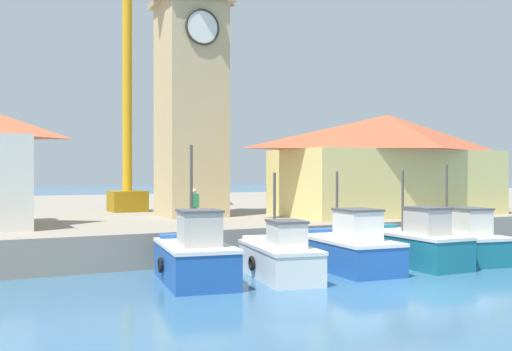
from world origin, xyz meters
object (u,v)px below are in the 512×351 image
object	(u,v)px
fishing_boat_center	(457,242)
dock_worker_near_tower	(194,208)
fishing_boat_mid_left	(414,244)
clock_tower	(191,70)
fishing_boat_left_outer	(280,257)
fishing_boat_far_left	(195,257)
port_crane_near	(128,86)
warehouse_right	(388,163)
fishing_boat_left_inner	(346,249)

from	to	relation	value
fishing_boat_center	dock_worker_near_tower	bearing A→B (deg)	156.73
fishing_boat_mid_left	clock_tower	xyz separation A→B (m)	(-5.21, 11.03, 8.16)
fishing_boat_left_outer	fishing_boat_far_left	bearing A→B (deg)	170.30
fishing_boat_mid_left	port_crane_near	size ratio (longest dim) A/B	0.26
fishing_boat_far_left	warehouse_right	world-z (taller)	warehouse_right
fishing_boat_center	warehouse_right	world-z (taller)	warehouse_right
fishing_boat_left_outer	clock_tower	xyz separation A→B (m)	(0.91, 11.26, 8.25)
fishing_boat_left_outer	fishing_boat_center	distance (m)	8.72
fishing_boat_mid_left	clock_tower	bearing A→B (deg)	115.29
fishing_boat_left_inner	port_crane_near	world-z (taller)	port_crane_near
fishing_boat_left_outer	warehouse_right	size ratio (longest dim) A/B	0.37
fishing_boat_far_left	port_crane_near	distance (m)	18.06
warehouse_right	port_crane_near	distance (m)	15.59
fishing_boat_center	port_crane_near	size ratio (longest dim) A/B	0.28
fishing_boat_left_outer	clock_tower	distance (m)	13.99
fishing_boat_left_inner	clock_tower	distance (m)	13.71
fishing_boat_far_left	clock_tower	size ratio (longest dim) A/B	0.29
fishing_boat_left_outer	warehouse_right	xyz separation A→B (m)	(11.02, 7.86, 3.41)
fishing_boat_left_inner	clock_tower	size ratio (longest dim) A/B	0.33
clock_tower	warehouse_right	world-z (taller)	clock_tower
fishing_boat_left_inner	fishing_boat_center	bearing A→B (deg)	0.36
fishing_boat_mid_left	fishing_boat_center	size ratio (longest dim) A/B	0.92
fishing_boat_left_outer	fishing_boat_mid_left	world-z (taller)	fishing_boat_mid_left
fishing_boat_far_left	fishing_boat_center	world-z (taller)	fishing_boat_far_left
port_crane_near	fishing_boat_center	bearing A→B (deg)	-58.95
fishing_boat_mid_left	warehouse_right	xyz separation A→B (m)	(4.90, 7.63, 3.33)
fishing_boat_mid_left	dock_worker_near_tower	xyz separation A→B (m)	(-7.44, 4.60, 1.40)
dock_worker_near_tower	fishing_boat_center	bearing A→B (deg)	-23.27
fishing_boat_left_outer	dock_worker_near_tower	bearing A→B (deg)	105.25
fishing_boat_far_left	fishing_boat_left_inner	world-z (taller)	fishing_boat_far_left
fishing_boat_left_outer	fishing_boat_left_inner	world-z (taller)	fishing_boat_left_inner
fishing_boat_center	clock_tower	world-z (taller)	clock_tower
fishing_boat_left_inner	dock_worker_near_tower	distance (m)	6.36
fishing_boat_left_inner	dock_worker_near_tower	xyz separation A→B (m)	(-4.43, 4.34, 1.43)
fishing_boat_far_left	fishing_boat_left_outer	distance (m)	2.96
fishing_boat_center	port_crane_near	xyz separation A→B (m)	(-9.72, 16.14, 7.93)
fishing_boat_center	warehouse_right	distance (m)	8.40
fishing_boat_far_left	fishing_boat_mid_left	distance (m)	9.04
fishing_boat_left_outer	fishing_boat_left_inner	size ratio (longest dim) A/B	0.88
warehouse_right	dock_worker_near_tower	world-z (taller)	warehouse_right
fishing_boat_left_inner	port_crane_near	bearing A→B (deg)	104.31
fishing_boat_center	dock_worker_near_tower	xyz separation A→B (m)	(-10.02, 4.31, 1.46)
fishing_boat_left_outer	fishing_boat_center	bearing A→B (deg)	3.45
fishing_boat_far_left	warehouse_right	size ratio (longest dim) A/B	0.37
fishing_boat_far_left	fishing_boat_mid_left	world-z (taller)	fishing_boat_far_left
fishing_boat_center	port_crane_near	world-z (taller)	port_crane_near
fishing_boat_left_inner	fishing_boat_mid_left	world-z (taller)	fishing_boat_mid_left
clock_tower	dock_worker_near_tower	bearing A→B (deg)	-109.10
fishing_boat_far_left	fishing_boat_center	size ratio (longest dim) A/B	0.86
clock_tower	fishing_boat_left_outer	bearing A→B (deg)	-94.61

